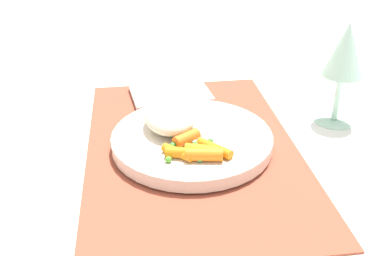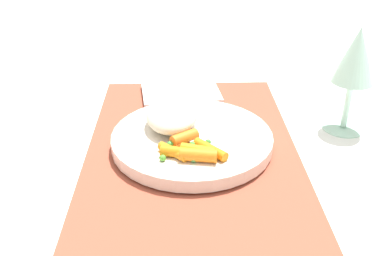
{
  "view_description": "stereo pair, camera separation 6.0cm",
  "coord_description": "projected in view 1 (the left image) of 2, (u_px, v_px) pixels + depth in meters",
  "views": [
    {
      "loc": [
        0.56,
        -0.08,
        0.35
      ],
      "look_at": [
        0.0,
        0.0,
        0.03
      ],
      "focal_mm": 41.99,
      "sensor_mm": 36.0,
      "label": 1
    },
    {
      "loc": [
        0.56,
        -0.02,
        0.35
      ],
      "look_at": [
        0.0,
        0.0,
        0.03
      ],
      "focal_mm": 41.99,
      "sensor_mm": 36.0,
      "label": 2
    }
  ],
  "objects": [
    {
      "name": "fork",
      "position": [
        183.0,
        122.0,
        0.68
      ],
      "size": [
        0.18,
        0.06,
        0.01
      ],
      "color": "silver",
      "rests_on": "plate"
    },
    {
      "name": "plate",
      "position": [
        192.0,
        140.0,
        0.65
      ],
      "size": [
        0.23,
        0.23,
        0.02
      ],
      "primitive_type": "cylinder",
      "color": "silver",
      "rests_on": "placemat"
    },
    {
      "name": "wine_glass",
      "position": [
        345.0,
        54.0,
        0.68
      ],
      "size": [
        0.07,
        0.07,
        0.16
      ],
      "color": "#B2E0CC",
      "rests_on": "ground_plane"
    },
    {
      "name": "pea_scatter",
      "position": [
        186.0,
        146.0,
        0.61
      ],
      "size": [
        0.07,
        0.07,
        0.01
      ],
      "color": "#488C36",
      "rests_on": "plate"
    },
    {
      "name": "napkin",
      "position": [
        170.0,
        93.0,
        0.81
      ],
      "size": [
        0.11,
        0.15,
        0.01
      ],
      "primitive_type": "cube",
      "rotation": [
        0.0,
        0.0,
        0.12
      ],
      "color": "white",
      "rests_on": "placemat"
    },
    {
      "name": "placemat",
      "position": [
        192.0,
        147.0,
        0.66
      ],
      "size": [
        0.47,
        0.3,
        0.01
      ],
      "primitive_type": "cube",
      "color": "#9E4733",
      "rests_on": "ground_plane"
    },
    {
      "name": "rice_mound",
      "position": [
        170.0,
        116.0,
        0.66
      ],
      "size": [
        0.1,
        0.08,
        0.04
      ],
      "primitive_type": "ellipsoid",
      "color": "beige",
      "rests_on": "plate"
    },
    {
      "name": "ground_plane",
      "position": [
        192.0,
        148.0,
        0.66
      ],
      "size": [
        2.4,
        2.4,
        0.0
      ],
      "primitive_type": "plane",
      "color": "white"
    },
    {
      "name": "carrot_portion",
      "position": [
        196.0,
        149.0,
        0.6
      ],
      "size": [
        0.08,
        0.09,
        0.02
      ],
      "color": "orange",
      "rests_on": "plate"
    }
  ]
}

